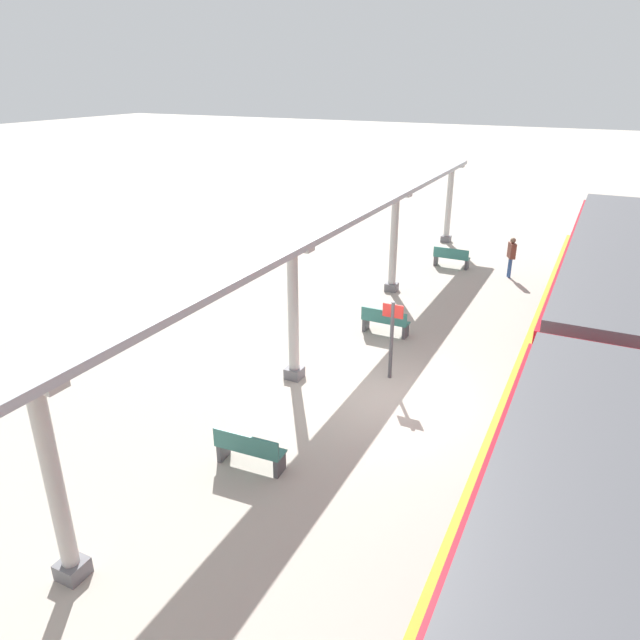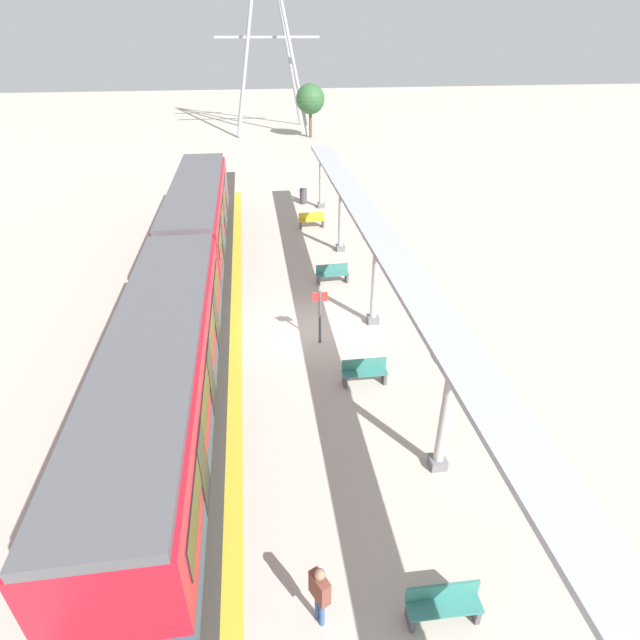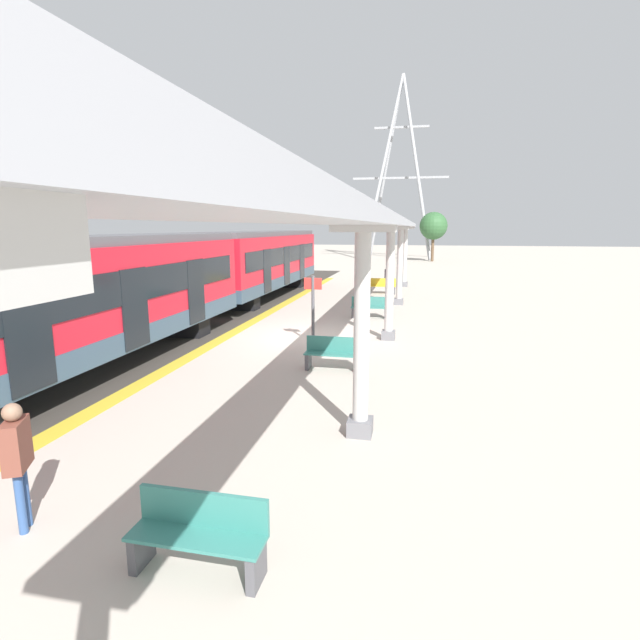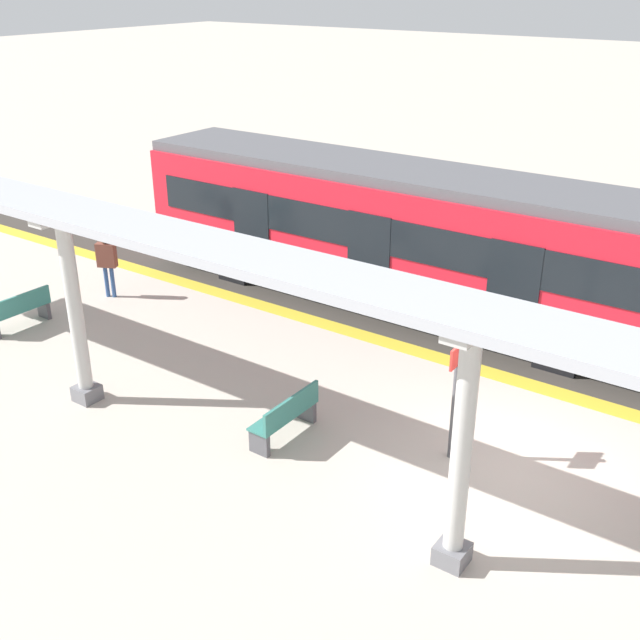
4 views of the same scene
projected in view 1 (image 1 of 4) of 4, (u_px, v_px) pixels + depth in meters
ground_plane at (388, 396)px, 15.05m from camera, size 176.00×176.00×0.00m
tactile_edge_strip at (502, 423)px, 13.89m from camera, size 0.47×38.96×0.01m
trackbed at (586, 443)px, 13.14m from camera, size 3.20×50.96×0.01m
train_near_carriage at (608, 297)px, 16.53m from camera, size 2.65×13.69×3.48m
canopy_pillar_nearest at (449, 203)px, 28.16m from camera, size 1.10×0.44×3.73m
canopy_pillar_second at (394, 242)px, 21.64m from camera, size 1.10×0.44×3.73m
canopy_pillar_third at (293, 313)px, 15.23m from camera, size 1.10×0.44×3.73m
canopy_pillar_fourth at (54, 482)px, 8.93m from camera, size 1.10×0.44×3.73m
canopy_beam at (298, 239)px, 14.73m from camera, size 1.20×31.46×0.16m
bench_near_end at (385, 321)px, 18.46m from camera, size 1.50×0.46×0.86m
bench_far_end at (451, 257)px, 24.89m from camera, size 1.51×0.47×0.86m
bench_extra_slot at (249, 449)px, 12.16m from camera, size 1.52×0.53×0.86m
platform_info_sign at (392, 333)px, 15.47m from camera, size 0.56×0.10×2.20m
passenger_waiting_near_edge at (511, 253)px, 23.46m from camera, size 0.40×0.52×1.64m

